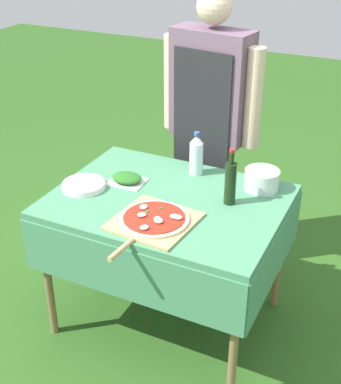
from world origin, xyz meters
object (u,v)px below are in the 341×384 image
Objects in this scene: person_cook at (210,113)px; pizza_on_peel at (153,220)px; herb_container at (127,178)px; plate_stack at (84,185)px; prep_table at (167,213)px; oil_bottle at (230,182)px; water_bottle at (196,154)px; mixing_tub at (262,180)px.

person_cook is 0.93m from pizza_on_peel.
herb_container reaches higher than plate_stack.
oil_bottle is (0.29, 0.09, 0.20)m from prep_table.
plate_stack is at bearing -138.55° from water_bottle.
pizza_on_peel is at bearing -127.53° from oil_bottle.
water_bottle is 1.35× the size of mixing_tub.
mixing_tub is (0.66, 0.24, 0.03)m from herb_container.
water_bottle is (0.07, -0.36, -0.10)m from person_cook.
pizza_on_peel reaches higher than plate_stack.
oil_bottle is 1.29× the size of plate_stack.
person_cook is 0.87m from plate_stack.
plate_stack is (-0.44, -0.09, 0.10)m from prep_table.
oil_bottle is 0.24m from mixing_tub.
person_cook is 0.60m from mixing_tub.
mixing_tub is at bearing -2.02° from water_bottle.
herb_container is (-0.28, -0.25, -0.09)m from water_bottle.
person_cook reaches higher than herb_container.
pizza_on_peel reaches higher than prep_table.
oil_bottle is 0.76m from plate_stack.
herb_container is 0.23m from plate_stack.
prep_table is 4.80× the size of water_bottle.
water_bottle is 1.07× the size of plate_stack.
prep_table is 0.26m from pizza_on_peel.
oil_bottle reaches higher than prep_table.
plate_stack is (-0.17, -0.15, -0.01)m from herb_container.
prep_table is 0.74m from person_cook.
plate_stack is at bearing -154.78° from mixing_tub.
pizza_on_peel is at bearing -79.65° from prep_table.
plate_stack is (-0.38, -0.76, -0.20)m from person_cook.
oil_bottle is at bearing 13.87° from plate_stack.
prep_table is 0.51m from mixing_tub.
plate_stack is (-0.45, -0.40, -0.10)m from water_bottle.
prep_table is 2.14× the size of pizza_on_peel.
mixing_tub is (0.39, 0.30, 0.14)m from prep_table.
person_cook is at bearing 101.08° from water_bottle.
water_bottle is 1.23× the size of herb_container.
water_bottle reaches higher than plate_stack.
oil_bottle is (0.25, 0.33, 0.10)m from pizza_on_peel.
herb_container is at bearing 141.29° from pizza_on_peel.
plate_stack is at bearing 168.04° from pizza_on_peel.
person_cook is at bearing 63.12° from plate_stack.
person_cook is at bearing 139.89° from mixing_tub.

